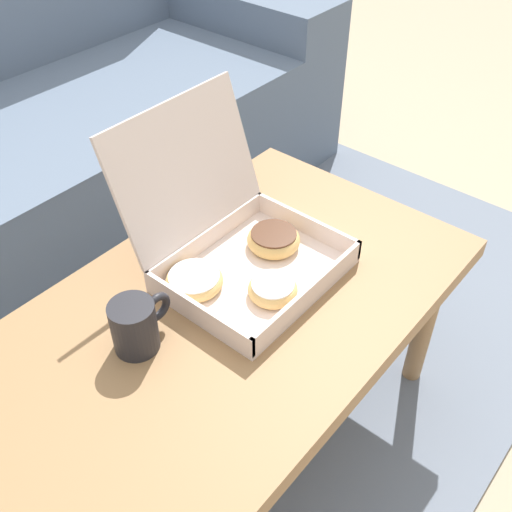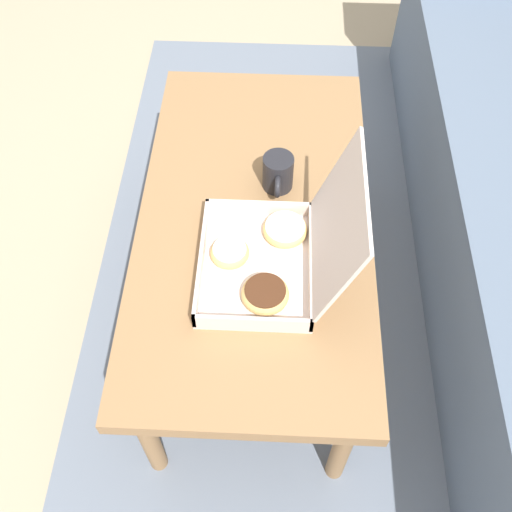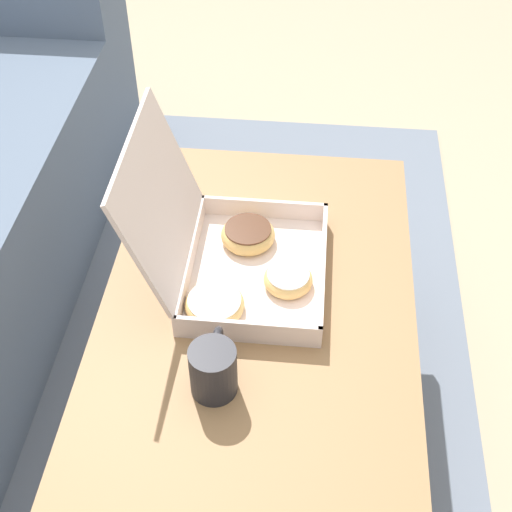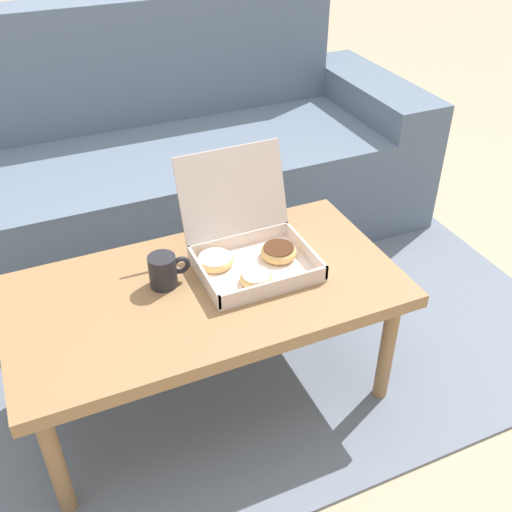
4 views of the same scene
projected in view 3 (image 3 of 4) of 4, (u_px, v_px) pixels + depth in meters
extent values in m
plane|color=tan|center=(184.00, 461.00, 1.53)|extent=(12.00, 12.00, 0.00)
cube|color=slate|center=(47.00, 448.00, 1.54)|extent=(2.56, 1.88, 0.01)
cube|color=#997047|center=(253.00, 349.00, 1.23)|extent=(1.07, 0.56, 0.04)
cylinder|color=#997047|center=(365.00, 253.00, 1.70)|extent=(0.04, 0.04, 0.39)
cylinder|color=#997047|center=(183.00, 241.00, 1.73)|extent=(0.04, 0.04, 0.39)
cube|color=silver|center=(256.00, 274.00, 1.32)|extent=(0.32, 0.25, 0.01)
cube|color=silver|center=(323.00, 269.00, 1.30)|extent=(0.32, 0.01, 0.04)
cube|color=silver|center=(190.00, 260.00, 1.31)|extent=(0.32, 0.01, 0.04)
cube|color=silver|center=(247.00, 330.00, 1.19)|extent=(0.01, 0.25, 0.04)
cube|color=silver|center=(264.00, 208.00, 1.42)|extent=(0.01, 0.25, 0.04)
cube|color=silver|center=(159.00, 200.00, 1.22)|extent=(0.32, 0.09, 0.24)
torus|color=#E0B266|center=(288.00, 279.00, 1.29)|extent=(0.09, 0.09, 0.03)
cylinder|color=white|center=(288.00, 276.00, 1.28)|extent=(0.08, 0.08, 0.01)
torus|color=#E0B266|center=(248.00, 235.00, 1.37)|extent=(0.10, 0.10, 0.03)
cylinder|color=#472614|center=(248.00, 231.00, 1.36)|extent=(0.09, 0.09, 0.01)
torus|color=#E0B266|center=(215.00, 305.00, 1.24)|extent=(0.11, 0.11, 0.03)
cylinder|color=white|center=(214.00, 302.00, 1.24)|extent=(0.09, 0.09, 0.01)
cylinder|color=#232328|center=(213.00, 371.00, 1.11)|extent=(0.08, 0.08, 0.09)
torus|color=#232328|center=(218.00, 343.00, 1.15)|extent=(0.05, 0.01, 0.05)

